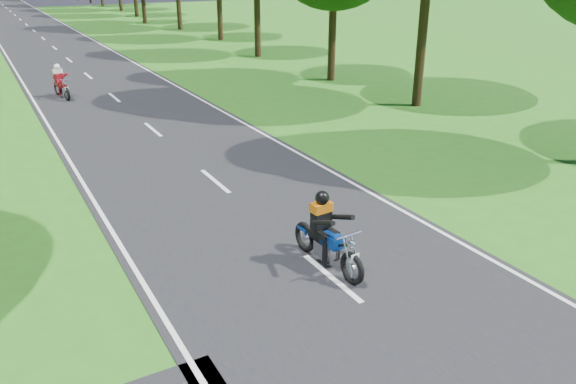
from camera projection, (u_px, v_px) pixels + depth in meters
ground at (397, 333)px, 9.42m from camera, size 160.00×160.00×0.00m
main_road at (34, 31)px, 49.76m from camera, size 7.00×140.00×0.02m
road_markings at (35, 33)px, 48.18m from camera, size 7.40×140.00×0.01m
rider_near_blue at (328, 231)px, 11.17m from camera, size 0.77×1.94×1.58m
rider_far_red at (60, 81)px, 25.23m from camera, size 0.84×1.88×1.51m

